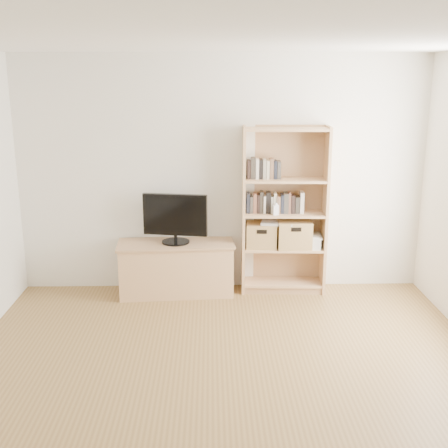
{
  "coord_description": "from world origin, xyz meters",
  "views": [
    {
      "loc": [
        -0.12,
        -3.63,
        2.38
      ],
      "look_at": [
        0.01,
        1.9,
        0.9
      ],
      "focal_mm": 45.0,
      "sensor_mm": 36.0,
      "label": 1
    }
  ],
  "objects_px": {
    "bookshelf": "(284,211)",
    "baby_monitor": "(276,210)",
    "television": "(175,218)",
    "basket_left": "(261,235)",
    "tv_stand": "(176,269)",
    "laptop": "(277,222)",
    "basket_right": "(294,234)"
  },
  "relations": [
    {
      "from": "television",
      "to": "basket_right",
      "type": "xyz_separation_m",
      "value": [
        1.31,
        0.06,
        -0.2
      ]
    },
    {
      "from": "tv_stand",
      "to": "basket_right",
      "type": "xyz_separation_m",
      "value": [
        1.31,
        0.06,
        0.38
      ]
    },
    {
      "from": "baby_monitor",
      "to": "tv_stand",
      "type": "bearing_deg",
      "value": 167.26
    },
    {
      "from": "bookshelf",
      "to": "basket_right",
      "type": "relative_size",
      "value": 5.02
    },
    {
      "from": "television",
      "to": "basket_left",
      "type": "bearing_deg",
      "value": 14.53
    },
    {
      "from": "bookshelf",
      "to": "tv_stand",
      "type": "bearing_deg",
      "value": -174.67
    },
    {
      "from": "baby_monitor",
      "to": "laptop",
      "type": "xyz_separation_m",
      "value": [
        0.03,
        0.08,
        -0.16
      ]
    },
    {
      "from": "bookshelf",
      "to": "baby_monitor",
      "type": "bearing_deg",
      "value": -135.0
    },
    {
      "from": "television",
      "to": "basket_left",
      "type": "distance_m",
      "value": 0.98
    },
    {
      "from": "tv_stand",
      "to": "basket_right",
      "type": "distance_m",
      "value": 1.36
    },
    {
      "from": "television",
      "to": "tv_stand",
      "type": "bearing_deg",
      "value": 0.0
    },
    {
      "from": "tv_stand",
      "to": "basket_left",
      "type": "height_order",
      "value": "basket_left"
    },
    {
      "from": "tv_stand",
      "to": "bookshelf",
      "type": "distance_m",
      "value": 1.36
    },
    {
      "from": "tv_stand",
      "to": "laptop",
      "type": "bearing_deg",
      "value": -1.52
    },
    {
      "from": "basket_left",
      "to": "laptop",
      "type": "height_order",
      "value": "laptop"
    },
    {
      "from": "television",
      "to": "baby_monitor",
      "type": "xyz_separation_m",
      "value": [
        1.09,
        -0.03,
        0.09
      ]
    },
    {
      "from": "baby_monitor",
      "to": "basket_right",
      "type": "height_order",
      "value": "baby_monitor"
    },
    {
      "from": "tv_stand",
      "to": "laptop",
      "type": "height_order",
      "value": "laptop"
    },
    {
      "from": "tv_stand",
      "to": "television",
      "type": "bearing_deg",
      "value": 0.0
    },
    {
      "from": "basket_left",
      "to": "basket_right",
      "type": "distance_m",
      "value": 0.36
    },
    {
      "from": "tv_stand",
      "to": "basket_left",
      "type": "xyz_separation_m",
      "value": [
        0.95,
        0.07,
        0.37
      ]
    },
    {
      "from": "basket_left",
      "to": "television",
      "type": "bearing_deg",
      "value": -172.04
    },
    {
      "from": "baby_monitor",
      "to": "basket_left",
      "type": "relative_size",
      "value": 0.34
    },
    {
      "from": "television",
      "to": "baby_monitor",
      "type": "distance_m",
      "value": 1.09
    },
    {
      "from": "laptop",
      "to": "basket_left",
      "type": "bearing_deg",
      "value": -177.01
    },
    {
      "from": "basket_left",
      "to": "basket_right",
      "type": "relative_size",
      "value": 0.9
    },
    {
      "from": "tv_stand",
      "to": "basket_left",
      "type": "bearing_deg",
      "value": 0.17
    },
    {
      "from": "laptop",
      "to": "basket_right",
      "type": "bearing_deg",
      "value": 12.13
    },
    {
      "from": "basket_right",
      "to": "laptop",
      "type": "height_order",
      "value": "basket_right"
    },
    {
      "from": "tv_stand",
      "to": "bookshelf",
      "type": "bearing_deg",
      "value": -0.9
    },
    {
      "from": "basket_left",
      "to": "tv_stand",
      "type": "bearing_deg",
      "value": -172.04
    },
    {
      "from": "television",
      "to": "baby_monitor",
      "type": "height_order",
      "value": "television"
    }
  ]
}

